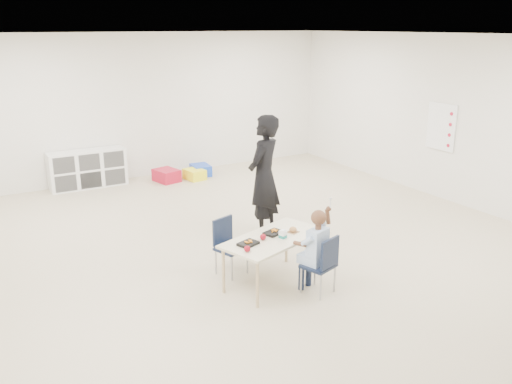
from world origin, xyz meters
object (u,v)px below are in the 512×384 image
child (319,248)px  cubby_shelf (88,169)px  chair_near (318,264)px  adult (264,177)px  table (273,260)px

child → cubby_shelf: child is taller
chair_near → adult: 1.92m
table → cubby_shelf: bearing=81.8°
chair_near → adult: size_ratio=0.39×
table → adult: size_ratio=0.79×
adult → child: bearing=44.7°
chair_near → table: bearing=105.7°
child → cubby_shelf: (-1.21, 5.57, -0.20)m
chair_near → adult: bearing=60.3°
chair_near → cubby_shelf: 5.70m
table → child: child is taller
child → adult: size_ratio=0.62×
table → adult: 1.62m
table → child: size_ratio=1.28×
child → cubby_shelf: 5.70m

